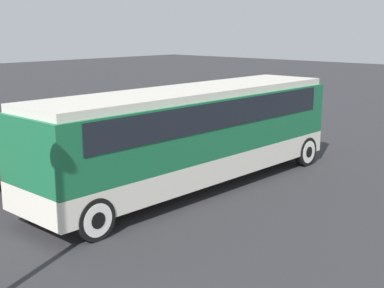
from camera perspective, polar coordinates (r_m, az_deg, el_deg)
ground_plane at (r=16.97m, az=-0.00°, el=-4.68°), size 120.00×120.00×0.00m
tour_bus at (r=16.58m, az=0.23°, el=1.69°), size 11.44×2.67×3.15m
parked_car_mid at (r=27.10m, az=-5.81°, el=3.26°), size 4.54×1.97×1.45m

